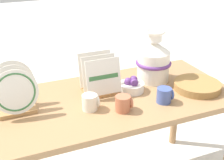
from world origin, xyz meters
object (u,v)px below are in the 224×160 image
ceramic_vase (154,60)px  dish_rack_round_plates (15,94)px  mug_cream_glaze (90,102)px  mug_cobalt_glaze (165,95)px  wicker_charger_stack (197,86)px  mug_terracotta_glaze (124,103)px  dish_rack_square_plates (99,80)px  fruit_bowl (132,86)px

ceramic_vase → dish_rack_round_plates: 0.87m
mug_cream_glaze → ceramic_vase: bearing=21.9°
dish_rack_round_plates → mug_cobalt_glaze: (0.78, -0.22, -0.06)m
dish_rack_round_plates → wicker_charger_stack: dish_rack_round_plates is taller
mug_terracotta_glaze → mug_cream_glaze: bearing=152.7°
dish_rack_square_plates → wicker_charger_stack: size_ratio=0.81×
mug_cobalt_glaze → fruit_bowl: 0.23m
mug_cobalt_glaze → ceramic_vase: bearing=73.2°
ceramic_vase → wicker_charger_stack: (0.19, -0.22, -0.12)m
mug_cream_glaze → mug_cobalt_glaze: size_ratio=1.00×
dish_rack_square_plates → fruit_bowl: (0.18, -0.06, -0.04)m
dish_rack_round_plates → wicker_charger_stack: 1.07m
dish_rack_square_plates → mug_terracotta_glaze: 0.26m
mug_terracotta_glaze → fruit_bowl: bearing=53.6°
mug_cream_glaze → mug_terracotta_glaze: size_ratio=1.00×
wicker_charger_stack → fruit_bowl: bearing=160.7°
dish_rack_round_plates → fruit_bowl: bearing=-1.9°
ceramic_vase → fruit_bowl: 0.24m
mug_terracotta_glaze → mug_cobalt_glaze: (0.25, -0.00, 0.00)m
dish_rack_square_plates → mug_terracotta_glaze: (0.04, -0.25, -0.04)m
fruit_bowl → mug_terracotta_glaze: bearing=-126.4°
mug_cream_glaze → mug_terracotta_glaze: bearing=-27.3°
wicker_charger_stack → fruit_bowl: size_ratio=1.88×
dish_rack_round_plates → wicker_charger_stack: bearing=-8.5°
fruit_bowl → ceramic_vase: bearing=24.3°
dish_rack_square_plates → mug_cream_glaze: (-0.12, -0.17, -0.04)m
dish_rack_round_plates → wicker_charger_stack: (1.05, -0.16, -0.08)m
dish_rack_square_plates → wicker_charger_stack: dish_rack_square_plates is taller
mug_cobalt_glaze → wicker_charger_stack: bearing=12.9°
dish_rack_square_plates → mug_terracotta_glaze: dish_rack_square_plates is taller
dish_rack_square_plates → dish_rack_round_plates: bearing=-175.4°
dish_rack_round_plates → fruit_bowl: (0.67, -0.02, -0.07)m
ceramic_vase → fruit_bowl: bearing=-155.7°
ceramic_vase → dish_rack_square_plates: (-0.38, -0.03, -0.06)m
ceramic_vase → mug_cream_glaze: (-0.50, -0.20, -0.10)m
fruit_bowl → dish_rack_round_plates: bearing=178.1°
dish_rack_square_plates → mug_terracotta_glaze: size_ratio=2.56×
dish_rack_round_plates → mug_cream_glaze: size_ratio=2.84×
mug_cream_glaze → mug_cobalt_glaze: bearing=-11.8°
dish_rack_square_plates → wicker_charger_stack: (0.56, -0.20, -0.06)m
mug_terracotta_glaze → fruit_bowl: (0.14, 0.19, -0.01)m
dish_rack_square_plates → mug_cobalt_glaze: dish_rack_square_plates is taller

